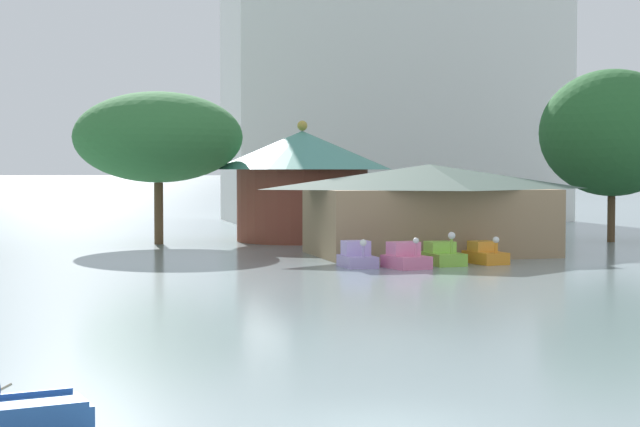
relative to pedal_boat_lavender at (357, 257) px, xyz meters
The scene contains 9 objects.
pedal_boat_lavender is the anchor object (origin of this frame).
pedal_boat_pink 2.43m from the pedal_boat_lavender, 29.25° to the right, with size 2.10×2.52×1.54m.
pedal_boat_lime 4.46m from the pedal_boat_lavender, ahead, with size 1.74×2.71×1.72m.
pedal_boat_orange 6.89m from the pedal_boat_lavender, ahead, with size 1.71×2.68×1.43m.
boathouse 8.66m from the pedal_boat_lavender, 45.30° to the left, with size 13.88×8.90×5.11m.
green_roof_pavilion 19.49m from the pedal_boat_lavender, 85.31° to the left, with size 12.10×12.10×8.12m.
shoreline_tree_mid 20.84m from the pedal_boat_lavender, 114.26° to the left, with size 10.84×10.84×9.80m.
shoreline_tree_right 25.90m from the pedal_boat_lavender, 31.62° to the left, with size 9.58×9.58×11.46m.
background_building_block 49.02m from the pedal_boat_lavender, 69.96° to the left, with size 32.02×12.57×23.55m.
Camera 1 is at (-5.60, -17.97, 4.76)m, focal length 58.13 mm.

